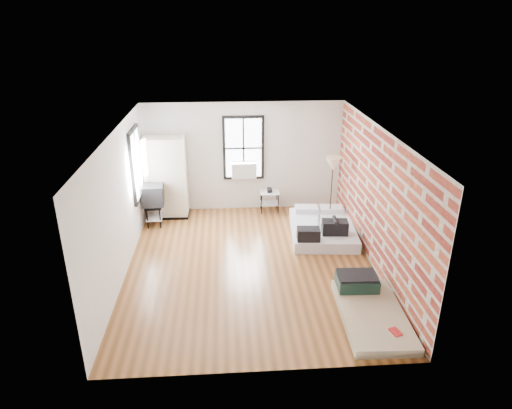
{
  "coord_description": "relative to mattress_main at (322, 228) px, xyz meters",
  "views": [
    {
      "loc": [
        -0.46,
        -8.12,
        4.82
      ],
      "look_at": [
        0.13,
        0.3,
        1.23
      ],
      "focal_mm": 32.0,
      "sensor_mm": 36.0,
      "label": 1
    }
  ],
  "objects": [
    {
      "name": "mattress_main",
      "position": [
        0.0,
        0.0,
        0.0
      ],
      "size": [
        1.58,
        2.05,
        0.62
      ],
      "rotation": [
        0.0,
        0.0,
        -0.08
      ],
      "color": "white",
      "rests_on": "ground"
    },
    {
      "name": "side_table",
      "position": [
        -1.1,
        1.44,
        0.26
      ],
      "size": [
        0.49,
        0.39,
        0.64
      ],
      "rotation": [
        0.0,
        0.0,
        -0.01
      ],
      "color": "black",
      "rests_on": "ground"
    },
    {
      "name": "floor_lamp",
      "position": [
        0.31,
        0.62,
        1.28
      ],
      "size": [
        0.36,
        0.36,
        1.69
      ],
      "color": "#322010",
      "rests_on": "ground"
    },
    {
      "name": "wardrobe",
      "position": [
        -3.68,
        1.37,
        0.85
      ],
      "size": [
        1.05,
        0.62,
        2.04
      ],
      "rotation": [
        0.0,
        0.0,
        -0.03
      ],
      "color": "black",
      "rests_on": "ground"
    },
    {
      "name": "room_shell",
      "position": [
        -1.51,
        -0.91,
        1.57
      ],
      "size": [
        5.02,
        6.02,
        2.8
      ],
      "color": "silver",
      "rests_on": "ground"
    },
    {
      "name": "mattress_bare",
      "position": [
        0.19,
        -3.01,
        -0.04
      ],
      "size": [
        1.11,
        2.01,
        0.42
      ],
      "rotation": [
        0.0,
        0.0,
        -0.04
      ],
      "color": "tan",
      "rests_on": "ground"
    },
    {
      "name": "tv_stand",
      "position": [
        -3.96,
        0.93,
        0.55
      ],
      "size": [
        0.53,
        0.73,
        1.01
      ],
      "rotation": [
        0.0,
        0.0,
        0.04
      ],
      "color": "black",
      "rests_on": "ground"
    },
    {
      "name": "ground",
      "position": [
        -1.74,
        -1.28,
        -0.17
      ],
      "size": [
        6.0,
        6.0,
        0.0
      ],
      "primitive_type": "plane",
      "color": "brown",
      "rests_on": "ground"
    }
  ]
}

